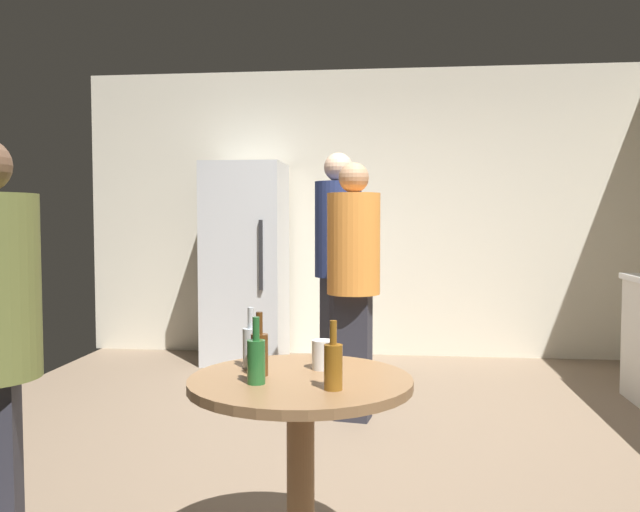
% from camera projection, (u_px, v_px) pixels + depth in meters
% --- Properties ---
extents(ground_plane, '(5.20, 5.20, 0.10)m').
position_uv_depth(ground_plane, '(339.00, 458.00, 3.69)').
color(ground_plane, '#7A6651').
extents(wall_back, '(5.32, 0.06, 2.70)m').
position_uv_depth(wall_back, '(362.00, 213.00, 6.22)').
color(wall_back, silver).
rests_on(wall_back, ground_plane).
extents(refrigerator, '(0.70, 0.68, 1.80)m').
position_uv_depth(refrigerator, '(246.00, 263.00, 5.93)').
color(refrigerator, silver).
rests_on(refrigerator, ground_plane).
extents(foreground_table, '(0.80, 0.80, 0.73)m').
position_uv_depth(foreground_table, '(300.00, 407.00, 2.33)').
color(foreground_table, olive).
rests_on(foreground_table, ground_plane).
extents(beer_bottle_amber, '(0.06, 0.06, 0.23)m').
position_uv_depth(beer_bottle_amber, '(333.00, 365.00, 2.15)').
color(beer_bottle_amber, '#8C5919').
rests_on(beer_bottle_amber, foreground_table).
extents(beer_bottle_brown, '(0.06, 0.06, 0.23)m').
position_uv_depth(beer_bottle_brown, '(260.00, 352.00, 2.35)').
color(beer_bottle_brown, '#593314').
rests_on(beer_bottle_brown, foreground_table).
extents(beer_bottle_green, '(0.06, 0.06, 0.23)m').
position_uv_depth(beer_bottle_green, '(256.00, 360.00, 2.23)').
color(beer_bottle_green, '#26662D').
rests_on(beer_bottle_green, foreground_table).
extents(beer_bottle_clear, '(0.06, 0.06, 0.23)m').
position_uv_depth(beer_bottle_clear, '(251.00, 346.00, 2.47)').
color(beer_bottle_clear, silver).
rests_on(beer_bottle_clear, foreground_table).
extents(plastic_cup_white, '(0.08, 0.08, 0.11)m').
position_uv_depth(plastic_cup_white, '(323.00, 355.00, 2.45)').
color(plastic_cup_white, white).
rests_on(plastic_cup_white, foreground_table).
extents(person_in_navy_shirt, '(0.46, 0.46, 1.78)m').
position_uv_depth(person_in_navy_shirt, '(338.00, 254.00, 4.76)').
color(person_in_navy_shirt, '#2D2D38').
rests_on(person_in_navy_shirt, ground_plane).
extents(person_in_orange_shirt, '(0.39, 0.39, 1.66)m').
position_uv_depth(person_in_orange_shirt, '(353.00, 270.00, 4.19)').
color(person_in_orange_shirt, '#2D2D38').
rests_on(person_in_orange_shirt, ground_plane).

